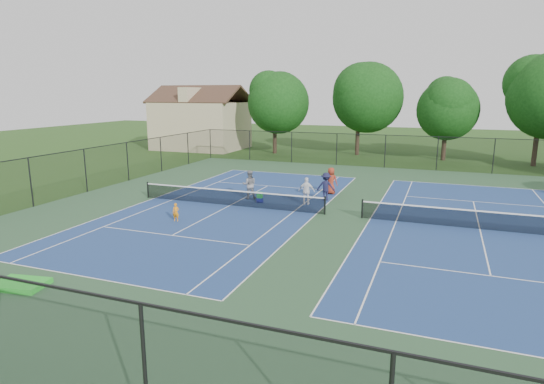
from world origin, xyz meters
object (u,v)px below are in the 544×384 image
at_px(child_player, 176,212).
at_px(tree_back_a, 275,99).
at_px(tree_back_d, 542,92).
at_px(ball_crate, 260,200).
at_px(tree_back_c, 447,106).
at_px(ball_hopper, 260,195).
at_px(clapboard_house, 201,123).
at_px(tree_back_b, 359,94).
at_px(bystander_c, 331,181).
at_px(instructor, 249,185).
at_px(bystander_b, 326,187).
at_px(bystander_a, 307,191).

bearing_deg(child_player, tree_back_a, 88.95).
height_order(tree_back_d, ball_crate, tree_back_d).
height_order(tree_back_c, ball_hopper, tree_back_c).
relative_size(clapboard_house, ball_hopper, 29.81).
distance_m(tree_back_b, bystander_c, 21.47).
bearing_deg(tree_back_d, ball_hopper, -129.47).
height_order(instructor, ball_hopper, instructor).
height_order(clapboard_house, ball_hopper, clapboard_house).
xyz_separation_m(tree_back_b, tree_back_c, (9.00, -1.00, -1.11)).
distance_m(tree_back_d, ball_crate, 30.01).
bearing_deg(tree_back_b, tree_back_d, -6.71).
distance_m(tree_back_b, ball_crate, 25.47).
bearing_deg(tree_back_b, bystander_b, -84.60).
bearing_deg(bystander_b, tree_back_c, -111.99).
bearing_deg(tree_back_b, clapboard_house, -176.99).
distance_m(instructor, bystander_c, 5.65).
distance_m(tree_back_a, ball_crate, 24.49).
distance_m(tree_back_a, tree_back_b, 9.24).
bearing_deg(clapboard_house, tree_back_b, 3.01).
bearing_deg(bystander_a, tree_back_d, -130.01).
height_order(tree_back_d, bystander_b, tree_back_d).
bearing_deg(bystander_b, clapboard_house, -49.87).
xyz_separation_m(tree_back_a, bystander_b, (11.13, -20.55, -5.14)).
xyz_separation_m(tree_back_a, clapboard_house, (-10.00, 1.00, -2.95)).
xyz_separation_m(child_player, bystander_c, (6.20, 9.51, 0.42)).
bearing_deg(ball_hopper, tree_back_b, 86.28).
xyz_separation_m(tree_back_c, bystander_b, (-6.87, -21.55, -4.58)).
height_order(tree_back_b, tree_back_d, tree_back_d).
bearing_deg(instructor, child_player, 52.49).
xyz_separation_m(tree_back_c, ball_crate, (-10.60, -23.59, -5.34)).
bearing_deg(tree_back_d, tree_back_a, -180.00).
relative_size(bystander_a, bystander_c, 0.94).
bearing_deg(child_player, bystander_a, 36.89).
bearing_deg(bystander_c, clapboard_house, -37.49).
height_order(tree_back_a, child_player, tree_back_a).
height_order(tree_back_a, bystander_c, tree_back_a).
xyz_separation_m(tree_back_a, tree_back_c, (18.00, 1.00, -0.56)).
xyz_separation_m(clapboard_house, child_player, (14.79, -29.12, -2.60)).
relative_size(bystander_b, bystander_c, 0.99).
xyz_separation_m(tree_back_a, instructor, (6.38, -21.87, -5.10)).
bearing_deg(bystander_c, tree_back_b, -78.92).
xyz_separation_m(tree_back_d, bystander_b, (-14.87, -20.55, -5.92)).
bearing_deg(tree_back_b, bystander_a, -86.90).
height_order(tree_back_b, bystander_c, tree_back_b).
bearing_deg(tree_back_d, bystander_a, -125.40).
height_order(tree_back_b, bystander_b, tree_back_b).
distance_m(tree_back_b, bystander_b, 23.36).
bearing_deg(bystander_c, ball_hopper, 53.50).
bearing_deg(tree_back_a, tree_back_c, 3.18).
distance_m(clapboard_house, instructor, 28.22).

